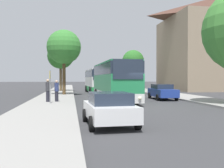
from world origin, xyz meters
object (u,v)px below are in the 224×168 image
at_px(parked_car_left_curb, 109,108).
at_px(tree_left_far, 61,56).
at_px(parked_car_right_near, 162,91).
at_px(tree_right_near, 133,61).
at_px(bus_stop_sign, 50,83).
at_px(pedestrian_waiting_near, 57,91).
at_px(bus_middle, 97,80).
at_px(parked_car_right_far, 121,86).
at_px(tree_left_near, 64,47).
at_px(pedestrian_waiting_far, 48,90).
at_px(bus_front, 114,81).

height_order(parked_car_left_curb, tree_left_far, tree_left_far).
bearing_deg(parked_car_right_near, tree_right_near, -93.78).
height_order(bus_stop_sign, pedestrian_waiting_near, bus_stop_sign).
xyz_separation_m(bus_middle, parked_car_right_far, (5.42, 9.09, -1.06)).
relative_size(parked_car_right_near, bus_stop_sign, 1.83).
xyz_separation_m(parked_car_left_curb, parked_car_right_near, (7.32, 13.50, 0.03)).
distance_m(parked_car_right_near, tree_left_near, 13.32).
distance_m(parked_car_left_curb, tree_left_far, 30.84).
relative_size(tree_left_far, tree_right_near, 1.05).
bearing_deg(pedestrian_waiting_far, bus_front, -91.62).
bearing_deg(tree_right_near, tree_left_far, -157.61).
xyz_separation_m(bus_middle, tree_left_near, (-4.57, -6.05, 4.09)).
distance_m(bus_stop_sign, tree_left_near, 12.13).
xyz_separation_m(parked_car_right_near, pedestrian_waiting_near, (-10.20, -2.42, 0.26)).
bearing_deg(parked_car_right_far, pedestrian_waiting_far, 67.04).
distance_m(parked_car_right_near, tree_right_near, 22.67).
relative_size(bus_stop_sign, tree_right_near, 0.36).
bearing_deg(bus_front, bus_stop_sign, -154.18).
xyz_separation_m(parked_car_right_far, bus_stop_sign, (-10.77, -26.52, 1.00)).
relative_size(parked_car_left_curb, tree_left_far, 0.53).
distance_m(parked_car_right_far, tree_right_near, 5.06).
distance_m(parked_car_right_far, tree_left_far, 13.13).
distance_m(bus_middle, tree_left_far, 7.36).
xyz_separation_m(bus_middle, parked_car_right_near, (5.27, -13.43, -1.01)).
bearing_deg(tree_left_far, pedestrian_waiting_far, -90.93).
bearing_deg(tree_left_near, pedestrian_waiting_near, -92.11).
bearing_deg(pedestrian_waiting_far, bus_middle, -35.25).
bearing_deg(parked_car_right_far, parked_car_right_near, 90.40).
xyz_separation_m(bus_front, parked_car_right_far, (5.23, 23.68, -1.12)).
distance_m(tree_left_far, tree_right_near, 13.97).
distance_m(pedestrian_waiting_far, tree_left_far, 19.94).
height_order(bus_stop_sign, pedestrian_waiting_far, bus_stop_sign).
xyz_separation_m(parked_car_right_near, tree_left_near, (-9.84, 7.38, 5.10)).
height_order(bus_middle, parked_car_right_far, bus_middle).
bearing_deg(pedestrian_waiting_near, tree_right_near, -145.26).
bearing_deg(bus_front, tree_right_near, 71.03).
relative_size(bus_middle, parked_car_right_far, 2.35).
xyz_separation_m(parked_car_right_near, tree_left_far, (-10.60, 16.77, 4.84)).
relative_size(bus_middle, bus_stop_sign, 4.01).
distance_m(pedestrian_waiting_far, tree_right_near, 28.36).
distance_m(bus_front, tree_left_far, 19.14).
distance_m(parked_car_right_far, tree_left_near, 18.86).
xyz_separation_m(parked_car_right_near, tree_right_near, (2.31, 22.09, 4.50)).
xyz_separation_m(bus_middle, parked_car_left_curb, (-2.04, -26.93, -1.04)).
height_order(parked_car_right_far, pedestrian_waiting_near, pedestrian_waiting_near).
height_order(tree_left_far, tree_right_near, tree_left_far).
distance_m(bus_stop_sign, pedestrian_waiting_near, 1.77).
distance_m(parked_car_left_curb, parked_car_right_near, 15.35).
bearing_deg(bus_front, tree_left_far, 105.77).
height_order(parked_car_left_curb, tree_right_near, tree_right_near).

